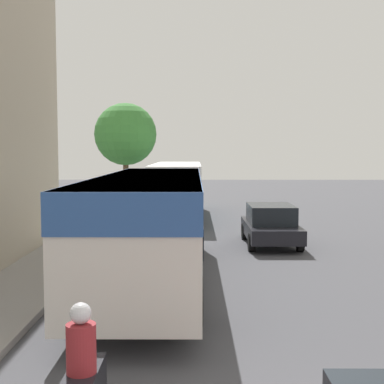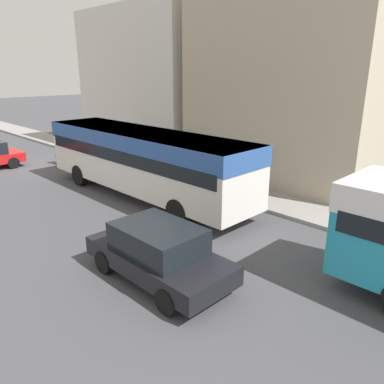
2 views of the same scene
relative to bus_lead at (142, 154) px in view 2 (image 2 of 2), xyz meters
The scene contains 7 objects.
ground_plane 9.66m from the bus_lead, 78.60° to the right, with size 120.00×120.00×0.00m, color #47474C.
sidewalk 10.00m from the bus_lead, 109.15° to the right, with size 2.20×120.00×0.15m.
building_corner 10.66m from the bus_lead, 131.53° to the right, with size 5.03×9.93×9.11m.
building_midblock 8.57m from the bus_lead, 159.45° to the left, with size 5.61×9.39×11.64m.
bus_lead is the anchor object (origin of this frame).
motorcycle_behind_lead 7.83m from the bus_lead, 91.58° to the right, with size 0.38×2.24×1.73m.
car_crossing 7.12m from the bus_lead, 55.53° to the left, with size 1.92×4.20×1.52m.
Camera 2 is at (7.70, 21.97, 5.32)m, focal length 35.00 mm.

